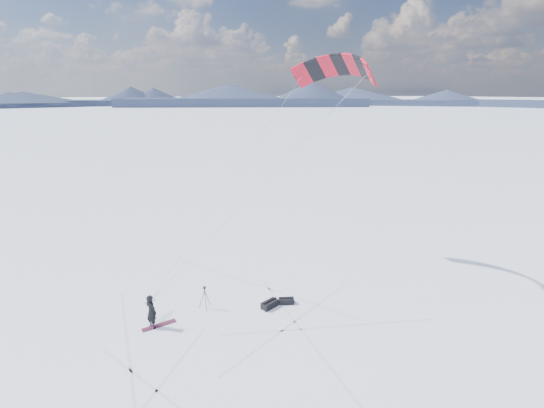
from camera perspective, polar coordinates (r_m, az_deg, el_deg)
ground at (r=20.31m, az=-7.05°, el=-16.87°), size 1800.00×1800.00×0.00m
horizon_hills at (r=18.84m, az=-7.37°, el=-9.04°), size 704.00×704.42×8.00m
snow_tracks at (r=20.43m, az=-6.19°, el=-16.61°), size 17.62×10.25×0.01m
snowkiter at (r=20.75m, az=-16.88°, el=-16.71°), size 0.62×0.74×1.73m
snowboard at (r=20.78m, az=-16.04°, el=-16.53°), size 1.65×0.34×0.04m
tripod at (r=21.27m, az=-9.70°, el=-12.79°), size 0.61×0.61×1.27m
gear_bag_a at (r=21.40m, az=-0.33°, el=-14.30°), size 1.03×0.67×0.42m
gear_bag_b at (r=21.77m, az=2.09°, el=-13.82°), size 0.89×0.72×0.36m
power_kite at (r=24.92m, az=9.25°, el=18.62°), size 13.57×6.09×11.75m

